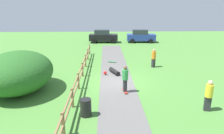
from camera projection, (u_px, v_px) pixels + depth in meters
ground_plane at (117, 82)px, 15.03m from camera, size 60.00×60.00×0.00m
asphalt_path at (117, 81)px, 15.03m from camera, size 2.40×28.00×0.02m
wooden_fence at (80, 73)px, 14.76m from camera, size 0.12×18.12×1.10m
bush_large at (18, 72)px, 12.99m from camera, size 4.26×5.11×2.61m
trash_bin at (86, 108)px, 10.27m from camera, size 0.56×0.56×0.90m
skater_riding at (125, 78)px, 12.90m from camera, size 0.43×0.82×1.73m
skater_fallen at (114, 72)px, 16.66m from camera, size 1.33×1.44×0.36m
skateboard_loose at (112, 62)px, 20.04m from camera, size 0.80×0.55×0.08m
bystander_orange at (154, 57)px, 18.31m from camera, size 0.53×0.53×1.67m
bystander_yellow at (209, 94)px, 10.63m from camera, size 0.46×0.46×1.70m
parked_car_blue at (141, 36)px, 30.83m from camera, size 4.28×2.17×1.92m
parked_car_black at (103, 36)px, 30.66m from camera, size 4.23×2.07×1.92m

